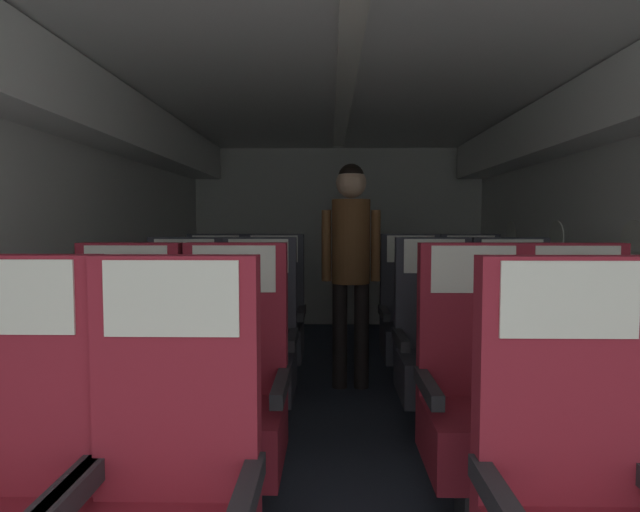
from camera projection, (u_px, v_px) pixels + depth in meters
The scene contains 15 objects.
ground at pixel (345, 426), 3.21m from camera, with size 3.67×6.72×0.02m, color #2D3342.
fuselage_shell at pixel (345, 171), 3.37m from camera, with size 3.55×6.37×2.16m.
seat_b_left_window at pixel (121, 401), 2.19m from camera, with size 0.47×0.48×1.13m.
seat_b_left_aisle at pixel (232, 401), 2.19m from camera, with size 0.47×0.48×1.13m.
seat_b_right_aisle at pixel (584, 404), 2.16m from camera, with size 0.47×0.48×1.13m.
seat_b_right_window at pixel (477, 403), 2.17m from camera, with size 0.47×0.48×1.13m.
seat_c_left_window at pixel (182, 351), 3.05m from camera, with size 0.47×0.48×1.13m.
seat_c_left_aisle at pixel (257, 351), 3.06m from camera, with size 0.47×0.48×1.13m.
seat_c_right_aisle at pixel (515, 353), 3.00m from camera, with size 0.47×0.48×1.13m.
seat_c_right_window at pixel (436, 351), 3.04m from camera, with size 0.47×0.48×1.13m.
seat_d_left_window at pixel (214, 322), 3.92m from camera, with size 0.47×0.48×1.13m.
seat_d_left_aisle at pixel (273, 323), 3.91m from camera, with size 0.47×0.48×1.13m.
seat_d_right_aisle at pixel (473, 323), 3.89m from camera, with size 0.47×0.48×1.13m.
seat_d_right_window at pixel (412, 323), 3.90m from camera, with size 0.47×0.48×1.13m.
flight_attendant at pixel (351, 250), 3.85m from camera, with size 0.43×0.28×1.65m.
Camera 1 is at (-0.10, 0.02, 1.22)m, focal length 29.67 mm.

